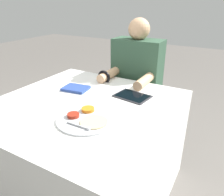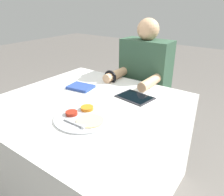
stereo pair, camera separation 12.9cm
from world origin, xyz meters
name	(u,v)px [view 2 (the right image)]	position (x,y,z in m)	size (l,w,h in m)	color
ground_plane	(90,186)	(0.00, 0.00, 0.00)	(12.00, 12.00, 0.00)	#605B56
dining_table	(88,148)	(0.00, 0.00, 0.36)	(1.11, 1.09, 0.71)	silver
thali_tray	(84,117)	(0.14, -0.16, 0.72)	(0.33, 0.33, 0.03)	#B7BABF
red_notebook	(81,87)	(-0.19, 0.15, 0.72)	(0.19, 0.15, 0.02)	silver
tablet_device	(135,97)	(0.22, 0.24, 0.72)	(0.24, 0.19, 0.01)	#28282D
person_diner	(144,93)	(0.06, 0.69, 0.55)	(0.42, 0.46, 1.18)	black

